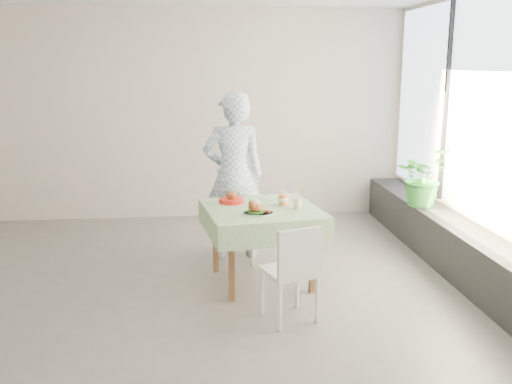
{
  "coord_description": "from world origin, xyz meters",
  "views": [
    {
      "loc": [
        0.21,
        -5.22,
        2.08
      ],
      "look_at": [
        0.75,
        0.02,
        0.88
      ],
      "focal_mm": 40.0,
      "sensor_mm": 36.0,
      "label": 1
    }
  ],
  "objects": [
    {
      "name": "chair_near",
      "position": [
        0.93,
        -0.89,
        0.25
      ],
      "size": [
        0.49,
        0.49,
        0.82
      ],
      "color": "white",
      "rests_on": "ground"
    },
    {
      "name": "main_dish",
      "position": [
        0.73,
        -0.26,
        0.79
      ],
      "size": [
        0.28,
        0.28,
        0.14
      ],
      "color": "white",
      "rests_on": "cafe_table"
    },
    {
      "name": "wall_right",
      "position": [
        3.0,
        0.0,
        1.4
      ],
      "size": [
        0.02,
        5.0,
        2.8
      ],
      "primitive_type": "cube",
      "color": "beige",
      "rests_on": "ground"
    },
    {
      "name": "juice_cup_lemonade",
      "position": [
        1.12,
        -0.1,
        0.8
      ],
      "size": [
        0.09,
        0.09,
        0.25
      ],
      "color": "white",
      "rests_on": "cafe_table"
    },
    {
      "name": "wall_back",
      "position": [
        0.0,
        2.5,
        1.4
      ],
      "size": [
        6.0,
        0.02,
        2.8
      ],
      "primitive_type": "cube",
      "color": "beige",
      "rests_on": "ground"
    },
    {
      "name": "juice_cup_orange",
      "position": [
        1.01,
        0.05,
        0.81
      ],
      "size": [
        0.1,
        0.1,
        0.28
      ],
      "color": "white",
      "rests_on": "cafe_table"
    },
    {
      "name": "window_ledge",
      "position": [
        2.8,
        0.0,
        0.25
      ],
      "size": [
        0.4,
        4.8,
        0.5
      ],
      "primitive_type": "cube",
      "color": "black",
      "rests_on": "ground"
    },
    {
      "name": "window_pane",
      "position": [
        2.97,
        0.0,
        1.65
      ],
      "size": [
        0.01,
        4.8,
        2.18
      ],
      "primitive_type": "cube",
      "color": "#D1E0F9",
      "rests_on": "ground"
    },
    {
      "name": "second_dish",
      "position": [
        0.52,
        0.2,
        0.78
      ],
      "size": [
        0.25,
        0.25,
        0.12
      ],
      "color": "red",
      "rests_on": "cafe_table"
    },
    {
      "name": "potted_plant",
      "position": [
        2.71,
        0.84,
        0.83
      ],
      "size": [
        0.79,
        0.76,
        0.67
      ],
      "primitive_type": "imported",
      "rotation": [
        0.0,
        0.0,
        0.58
      ],
      "color": "#297A28",
      "rests_on": "window_ledge"
    },
    {
      "name": "chair_far",
      "position": [
        0.59,
        0.66,
        0.29
      ],
      "size": [
        0.51,
        0.51,
        0.95
      ],
      "color": "white",
      "rests_on": "ground"
    },
    {
      "name": "diner",
      "position": [
        0.58,
        0.74,
        0.9
      ],
      "size": [
        0.7,
        0.5,
        1.8
      ],
      "primitive_type": "imported",
      "rotation": [
        0.0,
        0.0,
        3.25
      ],
      "color": "#7EA0C9",
      "rests_on": "ground"
    },
    {
      "name": "cafe_table",
      "position": [
        0.8,
        -0.03,
        0.46
      ],
      "size": [
        1.19,
        1.19,
        0.74
      ],
      "color": "brown",
      "rests_on": "ground"
    },
    {
      "name": "floor",
      "position": [
        0.0,
        0.0,
        0.0
      ],
      "size": [
        6.0,
        6.0,
        0.0
      ],
      "primitive_type": "plane",
      "color": "#5E5B59",
      "rests_on": "ground"
    },
    {
      "name": "wall_front",
      "position": [
        0.0,
        -2.5,
        1.4
      ],
      "size": [
        6.0,
        0.02,
        2.8
      ],
      "primitive_type": "cube",
      "color": "beige",
      "rests_on": "ground"
    }
  ]
}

